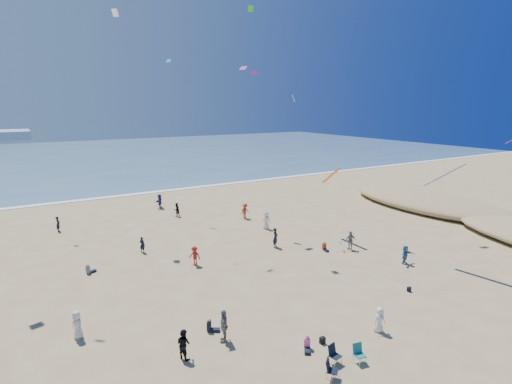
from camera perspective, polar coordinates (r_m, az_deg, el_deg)
ground at (r=21.52m, az=7.16°, el=-24.66°), size 220.00×220.00×0.00m
ocean at (r=109.61m, az=-25.37°, el=4.40°), size 220.00×100.00×0.06m
surf_line at (r=60.70m, az=-20.14°, el=-0.68°), size 220.00×1.20×0.08m
standing_flyers at (r=35.92m, az=-2.63°, el=-7.29°), size 25.94×47.11×1.91m
seated_group at (r=26.78m, az=1.81°, el=-15.49°), size 20.08×25.75×0.84m
chair_cluster at (r=22.00m, az=12.30°, el=-22.34°), size 2.78×1.57×1.00m
black_backpack at (r=23.80m, az=9.47°, el=-20.18°), size 0.30×0.22×0.38m
navy_bag at (r=30.99m, az=21.02°, el=-12.83°), size 0.28×0.18×0.34m
kites_aloft at (r=34.02m, az=5.46°, el=15.40°), size 43.23×46.07×30.12m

